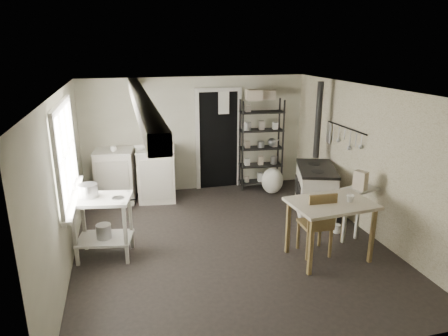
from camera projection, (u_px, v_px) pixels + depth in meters
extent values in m
plane|color=black|center=(229.00, 242.00, 6.10)|extent=(5.00, 5.00, 0.00)
plane|color=silver|center=(230.00, 90.00, 5.42)|extent=(5.00, 5.00, 0.00)
cube|color=#BDB9A1|center=(197.00, 135.00, 8.07)|extent=(4.50, 0.02, 2.30)
cube|color=#BDB9A1|center=(305.00, 255.00, 3.44)|extent=(4.50, 0.02, 2.30)
cube|color=#BDB9A1|center=(63.00, 184.00, 5.22)|extent=(0.02, 5.00, 2.30)
cube|color=#BDB9A1|center=(366.00, 160.00, 6.30)|extent=(0.02, 5.00, 2.30)
cylinder|color=#A9A9AB|center=(89.00, 194.00, 5.44)|extent=(0.26, 0.26, 0.28)
cylinder|color=#A9A9AB|center=(118.00, 201.00, 5.44)|extent=(0.22, 0.22, 0.10)
cylinder|color=#A9A9AB|center=(104.00, 232.00, 5.57)|extent=(0.26, 0.26, 0.23)
imported|color=white|center=(140.00, 152.00, 7.50)|extent=(0.35, 0.35, 0.07)
imported|color=white|center=(114.00, 154.00, 7.32)|extent=(0.14, 0.14, 0.10)
imported|color=white|center=(245.00, 124.00, 7.99)|extent=(0.09, 0.10, 0.18)
cube|color=beige|center=(254.00, 92.00, 7.78)|extent=(0.32, 0.28, 0.20)
cube|color=beige|center=(269.00, 92.00, 7.96)|extent=(0.34, 0.33, 0.17)
cube|color=beige|center=(361.00, 178.00, 5.86)|extent=(0.18, 0.22, 0.28)
imported|color=white|center=(350.00, 204.00, 5.45)|extent=(0.11, 0.11, 0.10)
ellipsoid|color=silver|center=(272.00, 182.00, 8.05)|extent=(0.47, 0.41, 0.53)
cylinder|color=white|center=(337.00, 228.00, 6.39)|extent=(0.14, 0.14, 0.14)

